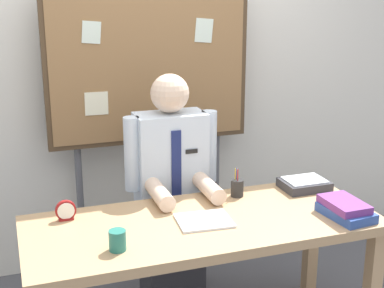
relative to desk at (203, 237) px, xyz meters
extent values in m
cube|color=silver|center=(0.00, 1.18, 0.69)|extent=(6.40, 0.08, 2.70)
cube|color=tan|center=(0.00, 0.00, 0.07)|extent=(1.76, 0.72, 0.05)
cube|color=tan|center=(0.82, 0.30, -0.31)|extent=(0.07, 0.07, 0.70)
cube|color=#2D2D33|center=(0.00, 0.54, -0.44)|extent=(0.34, 0.30, 0.44)
cube|color=silver|center=(0.00, 0.54, 0.15)|extent=(0.40, 0.22, 0.73)
sphere|color=beige|center=(0.00, 0.54, 0.63)|extent=(0.22, 0.22, 0.22)
cylinder|color=silver|center=(-0.23, 0.52, 0.30)|extent=(0.09, 0.09, 0.42)
cylinder|color=silver|center=(0.23, 0.52, 0.30)|extent=(0.09, 0.09, 0.42)
cylinder|color=beige|center=(-0.14, 0.28, 0.14)|extent=(0.09, 0.30, 0.09)
cylinder|color=beige|center=(0.14, 0.28, 0.14)|extent=(0.09, 0.30, 0.09)
cube|color=navy|center=(0.00, 0.43, 0.21)|extent=(0.06, 0.01, 0.48)
cube|color=black|center=(0.09, 0.43, 0.31)|extent=(0.07, 0.01, 0.02)
cube|color=#4C3823|center=(0.00, 0.98, 0.71)|extent=(1.30, 0.05, 0.97)
cube|color=olive|center=(0.00, 0.97, 0.71)|extent=(1.24, 0.04, 0.91)
cylinder|color=#59595E|center=(-0.47, 1.01, -0.20)|extent=(0.04, 0.04, 0.92)
cylinder|color=#59595E|center=(0.47, 1.01, -0.20)|extent=(0.04, 0.04, 0.92)
cube|color=silver|center=(0.35, 0.95, 0.93)|extent=(0.13, 0.00, 0.16)
cube|color=silver|center=(-0.36, 0.95, 0.94)|extent=(0.12, 0.00, 0.14)
cube|color=#F4EFCC|center=(-0.35, 0.95, 0.51)|extent=(0.14, 0.00, 0.14)
cube|color=#2D4C99|center=(0.70, -0.20, 0.12)|extent=(0.21, 0.29, 0.05)
cube|color=#72337F|center=(0.69, -0.19, 0.16)|extent=(0.17, 0.26, 0.04)
cube|color=white|center=(0.00, -0.02, 0.10)|extent=(0.28, 0.24, 0.01)
cylinder|color=maroon|center=(-0.64, 0.23, 0.14)|extent=(0.10, 0.02, 0.10)
cylinder|color=white|center=(-0.64, 0.22, 0.14)|extent=(0.08, 0.00, 0.08)
cube|color=maroon|center=(-0.64, 0.23, 0.10)|extent=(0.07, 0.04, 0.01)
cylinder|color=#267266|center=(-0.46, -0.18, 0.14)|extent=(0.08, 0.08, 0.09)
cylinder|color=#262626|center=(0.29, 0.24, 0.14)|extent=(0.07, 0.07, 0.09)
cylinder|color=#263399|center=(0.29, 0.25, 0.18)|extent=(0.01, 0.01, 0.15)
cylinder|color=maroon|center=(0.29, 0.23, 0.18)|extent=(0.01, 0.01, 0.15)
cylinder|color=gold|center=(0.28, 0.25, 0.18)|extent=(0.01, 0.01, 0.15)
cube|color=#333338|center=(0.70, 0.22, 0.12)|extent=(0.26, 0.20, 0.05)
cube|color=white|center=(0.70, 0.22, 0.15)|extent=(0.22, 0.17, 0.01)
camera|label=1|loc=(-0.88, -2.38, 1.24)|focal=51.98mm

